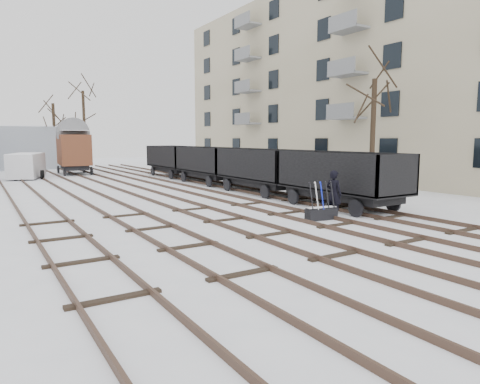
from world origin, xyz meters
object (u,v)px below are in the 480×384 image
Objects in this scene: worker at (334,194)px; freight_wagon_a at (341,187)px; box_van_wagon at (74,149)px; panel_van at (26,165)px; ground_frame at (321,213)px.

freight_wagon_a reaches higher than worker.
box_van_wagon is 1.06× the size of panel_van.
ground_frame is 3.30m from freight_wagon_a.
worker is 28.40m from box_van_wagon.
ground_frame is at bearing -54.32° from panel_van.
ground_frame is 26.84m from panel_van.
box_van_wagon reaches higher than worker.
box_van_wagon is at bearing 49.59° from panel_van.
box_van_wagon is at bearing 104.02° from freight_wagon_a.
worker is 26.96m from panel_van.
freight_wagon_a is 1.26× the size of panel_van.
panel_van reaches higher than worker.
ground_frame is 28.43m from box_van_wagon.
freight_wagon_a is 27.23m from box_van_wagon.
panel_van is at bearing -144.56° from box_van_wagon.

